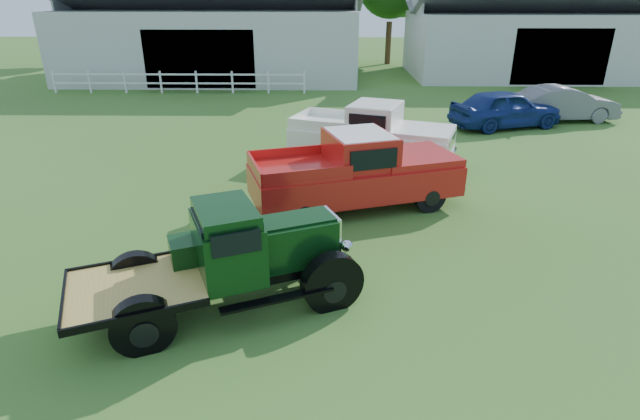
# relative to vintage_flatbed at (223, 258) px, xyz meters

# --- Properties ---
(ground) EXTENTS (120.00, 120.00, 0.00)m
(ground) POSITION_rel_vintage_flatbed_xyz_m (1.42, 0.68, -0.95)
(ground) COLOR #3E6821
(shed_left) EXTENTS (18.80, 10.20, 5.60)m
(shed_left) POSITION_rel_vintage_flatbed_xyz_m (-5.58, 26.68, 1.85)
(shed_left) COLOR #B7B7B7
(shed_left) RESTS_ON ground
(shed_right) EXTENTS (16.80, 9.20, 5.20)m
(shed_right) POSITION_rel_vintage_flatbed_xyz_m (15.42, 27.68, 1.65)
(shed_right) COLOR #B7B7B7
(shed_right) RESTS_ON ground
(fence_rail) EXTENTS (14.20, 0.16, 1.20)m
(fence_rail) POSITION_rel_vintage_flatbed_xyz_m (-6.58, 20.68, -0.35)
(fence_rail) COLOR white
(fence_rail) RESTS_ON ground
(tree_c) EXTENTS (5.40, 5.40, 9.00)m
(tree_c) POSITION_rel_vintage_flatbed_xyz_m (6.42, 33.68, 3.55)
(tree_c) COLOR #1B480F
(tree_c) RESTS_ON ground
(vintage_flatbed) EXTENTS (5.15, 3.63, 1.90)m
(vintage_flatbed) POSITION_rel_vintage_flatbed_xyz_m (0.00, 0.00, 0.00)
(vintage_flatbed) COLOR black
(vintage_flatbed) RESTS_ON ground
(red_pickup) EXTENTS (5.82, 3.68, 1.98)m
(red_pickup) POSITION_rel_vintage_flatbed_xyz_m (2.46, 4.55, 0.04)
(red_pickup) COLOR red
(red_pickup) RESTS_ON ground
(white_pickup) EXTENTS (5.66, 3.75, 1.94)m
(white_pickup) POSITION_rel_vintage_flatbed_xyz_m (3.15, 8.16, 0.02)
(white_pickup) COLOR white
(white_pickup) RESTS_ON ground
(misc_car_blue) EXTENTS (4.92, 3.15, 1.56)m
(misc_car_blue) POSITION_rel_vintage_flatbed_xyz_m (9.05, 13.12, -0.17)
(misc_car_blue) COLOR navy
(misc_car_blue) RESTS_ON ground
(misc_car_grey) EXTENTS (4.61, 1.97, 1.48)m
(misc_car_grey) POSITION_rel_vintage_flatbed_xyz_m (11.95, 14.36, -0.21)
(misc_car_grey) COLOR slate
(misc_car_grey) RESTS_ON ground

